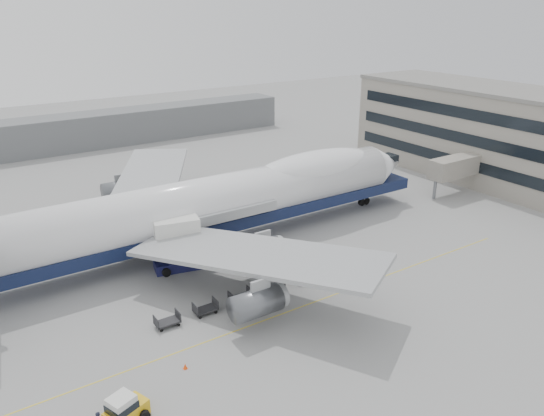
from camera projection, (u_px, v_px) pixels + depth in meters
ground at (269, 282)px, 57.78m from camera, size 260.00×260.00×0.00m
apron_line at (302, 307)px, 53.12m from camera, size 60.00×0.15×0.01m
hangar at (35, 137)px, 105.76m from camera, size 110.00×8.00×7.00m
airliner at (220, 201)px, 65.41m from camera, size 67.00×55.30×19.98m
catering_truck at (177, 241)px, 59.64m from camera, size 5.83×4.54×6.19m
baggage_tug at (125, 410)px, 38.24m from camera, size 3.46×2.61×2.25m
traffic_cone at (185, 366)px, 44.03m from camera, size 0.34×0.34×0.51m
dolly_0 at (167, 321)px, 49.73m from camera, size 2.30×1.35×1.30m
dolly_1 at (205, 309)px, 51.79m from camera, size 2.30×1.35×1.30m
dolly_2 at (241, 297)px, 53.85m from camera, size 2.30×1.35×1.30m
dolly_3 at (273, 286)px, 55.90m from camera, size 2.30×1.35×1.30m
dolly_4 at (303, 276)px, 57.96m from camera, size 2.30×1.35×1.30m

